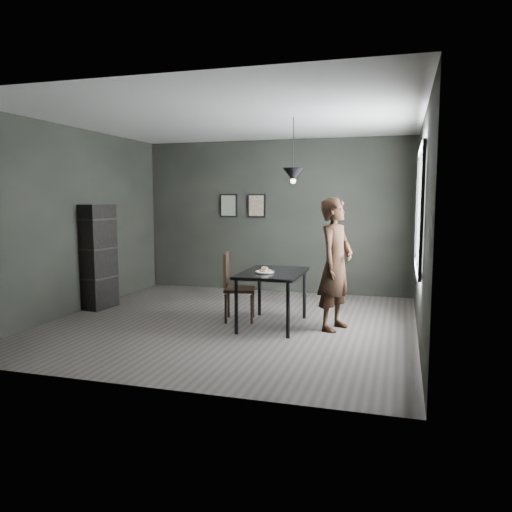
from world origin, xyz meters
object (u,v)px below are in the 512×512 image
(wood_chair, at_px, (234,282))
(shelf_unit, at_px, (99,257))
(pendant_lamp, at_px, (293,175))
(white_plate, at_px, (265,272))
(cafe_table, at_px, (273,277))
(woman, at_px, (335,264))

(wood_chair, height_order, shelf_unit, shelf_unit)
(shelf_unit, relative_size, pendant_lamp, 1.90)
(wood_chair, bearing_deg, shelf_unit, 162.14)
(wood_chair, bearing_deg, white_plate, -40.49)
(white_plate, relative_size, shelf_unit, 0.14)
(white_plate, bearing_deg, cafe_table, 63.03)
(cafe_table, height_order, white_plate, white_plate)
(cafe_table, height_order, wood_chair, wood_chair)
(wood_chair, relative_size, pendant_lamp, 1.13)
(shelf_unit, bearing_deg, cafe_table, 1.60)
(cafe_table, relative_size, wood_chair, 1.23)
(pendant_lamp, bearing_deg, cafe_table, -158.20)
(cafe_table, relative_size, pendant_lamp, 1.39)
(white_plate, relative_size, pendant_lamp, 0.27)
(white_plate, distance_m, shelf_unit, 2.88)
(woman, height_order, wood_chair, woman)
(woman, xyz_separation_m, wood_chair, (-1.44, 0.07, -0.32))
(woman, bearing_deg, wood_chair, 105.71)
(cafe_table, xyz_separation_m, white_plate, (-0.07, -0.14, 0.08))
(shelf_unit, xyz_separation_m, pendant_lamp, (3.17, -0.21, 1.23))
(cafe_table, bearing_deg, shelf_unit, 173.85)
(woman, bearing_deg, cafe_table, 112.66)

